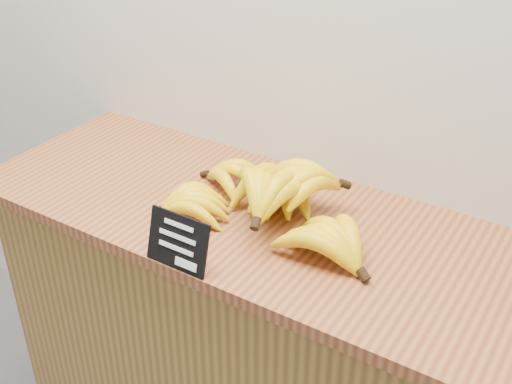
% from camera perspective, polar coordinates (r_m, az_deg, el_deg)
% --- Properties ---
extents(counter, '(1.32, 0.50, 0.90)m').
position_cam_1_polar(counter, '(1.77, 0.90, -15.35)').
color(counter, olive).
rests_on(counter, ground).
extents(counter_top, '(1.45, 0.54, 0.03)m').
position_cam_1_polar(counter_top, '(1.47, 1.04, -2.68)').
color(counter_top, '#95542E').
rests_on(counter_top, counter).
extents(chalkboard_sign, '(0.14, 0.04, 0.11)m').
position_cam_1_polar(chalkboard_sign, '(1.29, -6.99, -4.43)').
color(chalkboard_sign, black).
rests_on(chalkboard_sign, counter_top).
extents(banana_pile, '(0.52, 0.39, 0.13)m').
position_cam_1_polar(banana_pile, '(1.43, 1.63, -0.56)').
color(banana_pile, yellow).
rests_on(banana_pile, counter_top).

